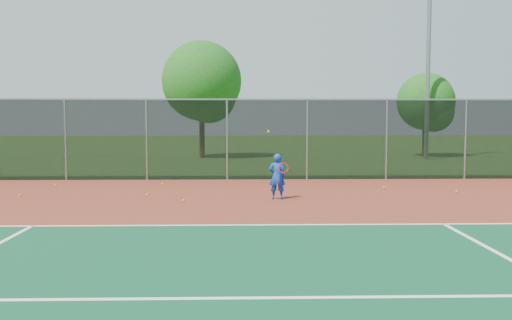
{
  "coord_description": "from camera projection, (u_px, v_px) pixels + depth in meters",
  "views": [
    {
      "loc": [
        -2.46,
        -9.3,
        2.42
      ],
      "look_at": [
        -2.09,
        5.0,
        1.3
      ],
      "focal_mm": 40.0,
      "sensor_mm": 36.0,
      "label": 1
    }
  ],
  "objects": [
    {
      "name": "practice_ball_8",
      "position": [
        184.0,
        200.0,
        15.88
      ],
      "size": [
        0.07,
        0.07,
        0.07
      ],
      "primitive_type": "sphere",
      "color": "#B0C516",
      "rests_on": "court_apron"
    },
    {
      "name": "practice_ball_3",
      "position": [
        162.0,
        184.0,
        19.66
      ],
      "size": [
        0.07,
        0.07,
        0.07
      ],
      "primitive_type": "sphere",
      "color": "#B0C516",
      "rests_on": "court_apron"
    },
    {
      "name": "tennis_player",
      "position": [
        277.0,
        176.0,
        16.33
      ],
      "size": [
        0.59,
        0.57,
        1.98
      ],
      "color": "#1239AF",
      "rests_on": "court_apron"
    },
    {
      "name": "tree_back_left",
      "position": [
        203.0,
        85.0,
        32.2
      ],
      "size": [
        4.52,
        4.52,
        6.64
      ],
      "color": "#362213",
      "rests_on": "ground"
    },
    {
      "name": "practice_ball_6",
      "position": [
        20.0,
        195.0,
        16.96
      ],
      "size": [
        0.07,
        0.07,
        0.07
      ],
      "primitive_type": "sphere",
      "color": "#B0C516",
      "rests_on": "court_apron"
    },
    {
      "name": "court_apron",
      "position": [
        363.0,
        235.0,
        11.51
      ],
      "size": [
        30.0,
        20.0,
        0.02
      ],
      "primitive_type": "cube",
      "color": "maroon",
      "rests_on": "ground"
    },
    {
      "name": "practice_ball_2",
      "position": [
        56.0,
        185.0,
        19.44
      ],
      "size": [
        0.07,
        0.07,
        0.07
      ],
      "primitive_type": "sphere",
      "color": "#B0C516",
      "rests_on": "court_apron"
    },
    {
      "name": "floodlight_n",
      "position": [
        429.0,
        32.0,
        31.0
      ],
      "size": [
        0.9,
        0.4,
        12.41
      ],
      "color": "gray",
      "rests_on": "ground"
    },
    {
      "name": "practice_ball_1",
      "position": [
        147.0,
        195.0,
        17.04
      ],
      "size": [
        0.07,
        0.07,
        0.07
      ],
      "primitive_type": "sphere",
      "color": "#B0C516",
      "rests_on": "court_apron"
    },
    {
      "name": "tree_back_mid",
      "position": [
        428.0,
        104.0,
        33.24
      ],
      "size": [
        3.34,
        3.34,
        4.91
      ],
      "color": "#362213",
      "rests_on": "ground"
    },
    {
      "name": "ground",
      "position": [
        389.0,
        260.0,
        9.52
      ],
      "size": [
        120.0,
        120.0,
        0.0
      ],
      "primitive_type": "plane",
      "color": "#2F5E1A",
      "rests_on": "ground"
    },
    {
      "name": "practice_ball_7",
      "position": [
        457.0,
        191.0,
        17.8
      ],
      "size": [
        0.07,
        0.07,
        0.07
      ],
      "primitive_type": "sphere",
      "color": "#B0C516",
      "rests_on": "court_apron"
    },
    {
      "name": "fence_back",
      "position": [
        307.0,
        138.0,
        21.36
      ],
      "size": [
        30.0,
        0.06,
        3.03
      ],
      "color": "black",
      "rests_on": "court_apron"
    },
    {
      "name": "practice_ball_4",
      "position": [
        384.0,
        187.0,
        18.79
      ],
      "size": [
        0.07,
        0.07,
        0.07
      ],
      "primitive_type": "sphere",
      "color": "#B0C516",
      "rests_on": "court_apron"
    }
  ]
}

